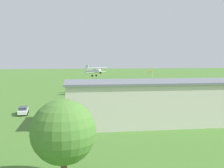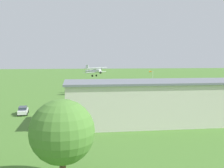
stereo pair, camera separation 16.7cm
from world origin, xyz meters
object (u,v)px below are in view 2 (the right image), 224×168
at_px(tree_at_field_edge, 62,132).
at_px(person_walking_on_apron, 83,106).
at_px(car_white, 23,110).
at_px(biplane, 94,71).
at_px(windsock, 151,73).
at_px(hangar, 163,102).
at_px(car_red, 60,110).
at_px(person_at_fence_line, 197,103).
at_px(person_beside_truck, 224,104).

bearing_deg(tree_at_field_edge, person_walking_on_apron, -94.29).
bearing_deg(tree_at_field_edge, car_white, -73.77).
xyz_separation_m(person_walking_on_apron, tree_at_field_edge, (2.76, 36.75, 3.98)).
bearing_deg(biplane, car_white, 61.21).
xyz_separation_m(person_walking_on_apron, windsock, (-27.13, -41.67, 4.87)).
distance_m(hangar, car_white, 28.52).
distance_m(car_red, tree_at_field_edge, 32.05).
bearing_deg(biplane, windsock, -145.95).
distance_m(car_white, person_at_fence_line, 39.52).
relative_size(car_red, person_beside_truck, 2.59).
bearing_deg(hangar, windsock, -103.18).
xyz_separation_m(hangar, person_beside_truck, (-18.52, -12.49, -2.92)).
bearing_deg(car_white, person_walking_on_apron, -162.54).
bearing_deg(biplane, car_red, 73.81).
distance_m(car_white, person_walking_on_apron, 12.92).
relative_size(tree_at_field_edge, windsock, 1.21).
relative_size(person_walking_on_apron, person_at_fence_line, 1.01).
bearing_deg(person_beside_truck, hangar, 33.98).
bearing_deg(person_walking_on_apron, biplane, -99.08).
bearing_deg(windsock, person_walking_on_apron, 56.93).
bearing_deg(windsock, hangar, 76.82).
height_order(person_walking_on_apron, windsock, windsock).
xyz_separation_m(hangar, car_red, (18.83, -9.52, -2.91)).
xyz_separation_m(car_white, person_at_fence_line, (-39.32, -3.95, 0.00)).
distance_m(car_red, person_at_fence_line, 32.27).
relative_size(biplane, car_red, 1.79).
xyz_separation_m(person_at_fence_line, tree_at_field_edge, (29.76, 36.83, 3.99)).
xyz_separation_m(hangar, biplane, (9.78, -40.70, 3.59)).
xyz_separation_m(biplane, tree_at_field_edge, (6.94, 62.91, -2.55)).
height_order(biplane, person_beside_truck, biplane).
height_order(person_walking_on_apron, tree_at_field_edge, tree_at_field_edge).
bearing_deg(person_walking_on_apron, car_red, 45.84).
relative_size(car_white, person_walking_on_apron, 2.85).
xyz_separation_m(biplane, car_red, (9.05, 31.18, -6.50)).
distance_m(car_red, car_white, 7.54).
distance_m(biplane, car_red, 33.11).
bearing_deg(car_red, person_walking_on_apron, -134.16).
height_order(hangar, biplane, biplane).
distance_m(tree_at_field_edge, windsock, 83.93).
bearing_deg(person_beside_truck, car_red, 4.54).
bearing_deg(biplane, person_at_fence_line, 131.18).
bearing_deg(person_beside_truck, car_white, 2.34).
distance_m(biplane, person_beside_truck, 40.49).
bearing_deg(car_red, person_beside_truck, -175.46).
bearing_deg(windsock, biplane, 34.05).
bearing_deg(person_walking_on_apron, person_beside_truck, 176.39).
xyz_separation_m(biplane, windsock, (-22.95, -15.51, -1.66)).
relative_size(hangar, person_beside_truck, 20.29).
bearing_deg(person_beside_truck, person_at_fence_line, -21.18).
bearing_deg(biplane, person_beside_truck, 135.09).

